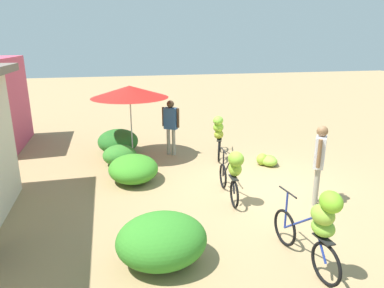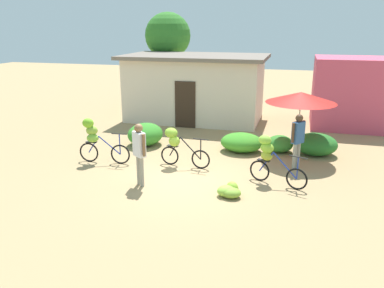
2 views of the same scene
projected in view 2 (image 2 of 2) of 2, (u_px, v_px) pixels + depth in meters
name	position (u px, v px, depth m)	size (l,w,h in m)	color
ground_plane	(180.00, 179.00, 11.33)	(60.00, 60.00, 0.00)	#A38459
building_low	(195.00, 87.00, 18.11)	(6.46, 3.90, 2.97)	beige
shop_pink	(351.00, 93.00, 16.77)	(3.20, 2.80, 2.96)	#CE4763
tree_behind_building	(168.00, 36.00, 20.59)	(2.41, 2.41, 4.93)	brown
hedge_bush_front_left	(145.00, 134.00, 14.41)	(1.27, 1.46, 0.81)	#358527
hedge_bush_front_right	(242.00, 142.00, 13.70)	(1.48, 1.25, 0.65)	#3C8E25
hedge_bush_mid	(280.00, 144.00, 13.65)	(0.91, 0.96, 0.58)	#36812C
hedge_bush_by_door	(316.00, 144.00, 13.32)	(1.43, 1.28, 0.74)	#266B25
market_umbrella	(301.00, 97.00, 12.61)	(2.28, 2.28, 2.20)	beige
bicycle_leftmost	(95.00, 137.00, 12.44)	(1.71, 0.41, 1.45)	black
bicycle_near_pile	(177.00, 143.00, 12.14)	(1.64, 0.39, 1.22)	black
bicycle_center_loaded	(270.00, 156.00, 10.82)	(1.62, 0.73, 1.36)	black
banana_pile_on_ground	(230.00, 191.00, 10.14)	(0.71, 0.71, 0.34)	#8CC23D
person_vendor	(298.00, 136.00, 11.79)	(0.40, 0.48, 1.73)	gray
person_bystander	(139.00, 148.00, 10.56)	(0.48, 0.40, 1.76)	gray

